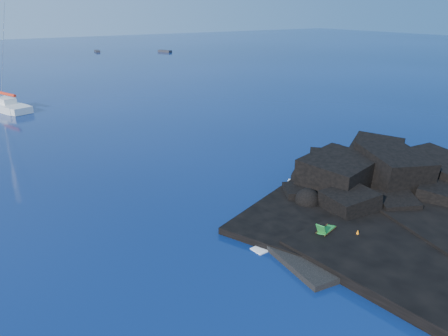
% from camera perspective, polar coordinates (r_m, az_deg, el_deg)
% --- Properties ---
extents(ground, '(400.00, 400.00, 0.00)m').
position_cam_1_polar(ground, '(24.46, 8.44, -13.42)').
color(ground, '#031339').
rests_on(ground, ground).
extents(headland, '(24.00, 24.00, 3.60)m').
position_cam_1_polar(headland, '(35.03, 21.40, -3.81)').
color(headland, black).
rests_on(headland, ground).
extents(beach, '(9.08, 6.86, 0.70)m').
position_cam_1_polar(beach, '(27.54, 14.93, -9.77)').
color(beach, black).
rests_on(beach, ground).
extents(surf_foam, '(10.00, 8.00, 0.06)m').
position_cam_1_polar(surf_foam, '(30.60, 9.38, -6.12)').
color(surf_foam, white).
rests_on(surf_foam, ground).
extents(sailboat, '(7.14, 13.61, 14.09)m').
position_cam_1_polar(sailboat, '(68.42, -26.76, 6.83)').
color(sailboat, silver).
rests_on(sailboat, ground).
extents(deck_chair, '(1.72, 1.13, 1.09)m').
position_cam_1_polar(deck_chair, '(27.55, 13.25, -7.48)').
color(deck_chair, '#1A782B').
rests_on(deck_chair, beach).
extents(towel, '(2.19, 1.62, 0.05)m').
position_cam_1_polar(towel, '(27.98, 14.03, -8.29)').
color(towel, silver).
rests_on(towel, beach).
extents(sunbather, '(1.61, 0.95, 0.21)m').
position_cam_1_polar(sunbather, '(27.92, 14.06, -8.06)').
color(sunbather, tan).
rests_on(sunbather, towel).
extents(marker_cone, '(0.47, 0.47, 0.55)m').
position_cam_1_polar(marker_cone, '(27.80, 17.04, -8.23)').
color(marker_cone, orange).
rests_on(marker_cone, beach).
extents(distant_boat_a, '(1.88, 4.23, 0.54)m').
position_cam_1_polar(distant_boat_a, '(147.05, -16.23, 14.36)').
color(distant_boat_a, '#27262B').
rests_on(distant_boat_a, ground).
extents(distant_boat_b, '(3.09, 4.93, 0.63)m').
position_cam_1_polar(distant_boat_b, '(142.09, -7.73, 14.77)').
color(distant_boat_b, '#26262B').
rests_on(distant_boat_b, ground).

